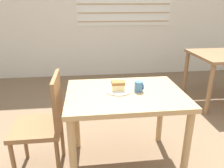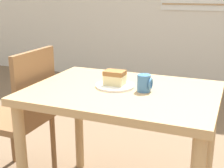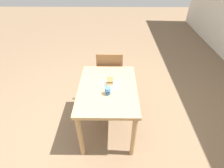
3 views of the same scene
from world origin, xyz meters
name	(u,v)px [view 3 (image 3 of 3)]	position (x,y,z in m)	size (l,w,h in m)	color
ground_plane	(90,131)	(0.00, 0.00, 0.00)	(14.00, 14.00, 0.00)	#7A6047
dining_table_near	(108,95)	(-0.11, 0.26, 0.63)	(1.00, 0.74, 0.74)	tan
chair_near_window	(110,73)	(-0.80, 0.27, 0.50)	(0.42, 0.42, 0.91)	brown
plate	(110,85)	(-0.16, 0.29, 0.75)	(0.21, 0.21, 0.01)	white
cake_slice	(110,82)	(-0.16, 0.29, 0.79)	(0.11, 0.08, 0.08)	beige
coffee_mug	(108,91)	(0.01, 0.27, 0.79)	(0.08, 0.07, 0.09)	teal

